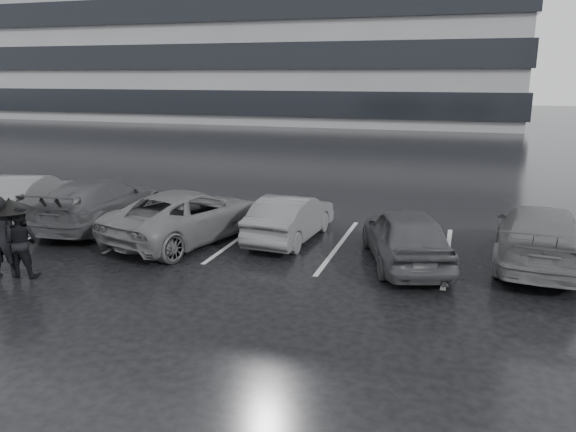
{
  "coord_description": "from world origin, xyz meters",
  "views": [
    {
      "loc": [
        3.61,
        -11.6,
        4.44
      ],
      "look_at": [
        -0.35,
        1.0,
        1.1
      ],
      "focal_mm": 35.0,
      "sensor_mm": 36.0,
      "label": 1
    }
  ],
  "objects_px": {
    "pedestrian_left": "(1,237)",
    "car_east": "(540,236)",
    "car_main": "(406,236)",
    "car_west_d": "(29,196)",
    "car_west_a": "(291,217)",
    "car_west_c": "(101,202)",
    "pedestrian_right": "(21,242)",
    "car_west_b": "(189,215)"
  },
  "relations": [
    {
      "from": "car_west_a",
      "to": "pedestrian_left",
      "type": "distance_m",
      "value": 7.09
    },
    {
      "from": "car_west_a",
      "to": "car_west_b",
      "type": "xyz_separation_m",
      "value": [
        -2.67,
        -0.84,
        0.07
      ]
    },
    {
      "from": "car_west_a",
      "to": "car_west_d",
      "type": "height_order",
      "value": "car_west_d"
    },
    {
      "from": "car_west_b",
      "to": "car_main",
      "type": "bearing_deg",
      "value": -167.55
    },
    {
      "from": "car_main",
      "to": "car_west_d",
      "type": "distance_m",
      "value": 11.89
    },
    {
      "from": "car_east",
      "to": "pedestrian_right",
      "type": "bearing_deg",
      "value": 26.14
    },
    {
      "from": "car_main",
      "to": "car_east",
      "type": "relative_size",
      "value": 0.84
    },
    {
      "from": "car_west_a",
      "to": "pedestrian_left",
      "type": "bearing_deg",
      "value": 46.13
    },
    {
      "from": "car_east",
      "to": "pedestrian_right",
      "type": "relative_size",
      "value": 3.05
    },
    {
      "from": "pedestrian_left",
      "to": "car_west_b",
      "type": "bearing_deg",
      "value": -149.66
    },
    {
      "from": "pedestrian_right",
      "to": "car_west_d",
      "type": "bearing_deg",
      "value": -56.94
    },
    {
      "from": "car_main",
      "to": "pedestrian_right",
      "type": "bearing_deg",
      "value": 4.96
    },
    {
      "from": "car_west_b",
      "to": "car_east",
      "type": "xyz_separation_m",
      "value": [
        8.95,
        0.65,
        0.01
      ]
    },
    {
      "from": "car_east",
      "to": "pedestrian_left",
      "type": "bearing_deg",
      "value": 26.29
    },
    {
      "from": "pedestrian_left",
      "to": "car_west_a",
      "type": "bearing_deg",
      "value": -164.04
    },
    {
      "from": "pedestrian_left",
      "to": "car_west_d",
      "type": "bearing_deg",
      "value": -79.79
    },
    {
      "from": "pedestrian_left",
      "to": "car_east",
      "type": "bearing_deg",
      "value": 175.46
    },
    {
      "from": "car_main",
      "to": "car_west_d",
      "type": "xyz_separation_m",
      "value": [
        -11.85,
        0.96,
        0.01
      ]
    },
    {
      "from": "car_west_b",
      "to": "pedestrian_left",
      "type": "relative_size",
      "value": 2.67
    },
    {
      "from": "car_west_a",
      "to": "car_west_c",
      "type": "xyz_separation_m",
      "value": [
        -5.87,
        -0.3,
        0.1
      ]
    },
    {
      "from": "car_west_d",
      "to": "pedestrian_right",
      "type": "height_order",
      "value": "pedestrian_right"
    },
    {
      "from": "car_east",
      "to": "car_west_c",
      "type": "bearing_deg",
      "value": 5.27
    },
    {
      "from": "car_west_c",
      "to": "pedestrian_left",
      "type": "height_order",
      "value": "pedestrian_left"
    },
    {
      "from": "car_west_b",
      "to": "car_west_d",
      "type": "xyz_separation_m",
      "value": [
        -5.95,
        0.66,
        0.01
      ]
    },
    {
      "from": "car_west_d",
      "to": "pedestrian_right",
      "type": "relative_size",
      "value": 2.67
    },
    {
      "from": "car_west_d",
      "to": "pedestrian_left",
      "type": "height_order",
      "value": "pedestrian_left"
    },
    {
      "from": "car_east",
      "to": "pedestrian_right",
      "type": "distance_m",
      "value": 12.02
    },
    {
      "from": "car_west_a",
      "to": "car_west_c",
      "type": "bearing_deg",
      "value": 7.0
    },
    {
      "from": "car_west_a",
      "to": "car_west_c",
      "type": "distance_m",
      "value": 5.88
    },
    {
      "from": "car_west_c",
      "to": "car_east",
      "type": "distance_m",
      "value": 12.16
    },
    {
      "from": "car_west_a",
      "to": "car_west_d",
      "type": "xyz_separation_m",
      "value": [
        -8.62,
        -0.18,
        0.08
      ]
    },
    {
      "from": "car_west_c",
      "to": "pedestrian_left",
      "type": "distance_m",
      "value": 4.49
    },
    {
      "from": "car_west_b",
      "to": "car_west_a",
      "type": "bearing_deg",
      "value": -147.16
    },
    {
      "from": "car_east",
      "to": "car_west_d",
      "type": "bearing_deg",
      "value": 4.7
    },
    {
      "from": "car_west_a",
      "to": "car_west_d",
      "type": "bearing_deg",
      "value": 5.26
    },
    {
      "from": "car_west_a",
      "to": "car_west_b",
      "type": "relative_size",
      "value": 0.76
    },
    {
      "from": "car_west_b",
      "to": "pedestrian_left",
      "type": "distance_m",
      "value": 4.7
    },
    {
      "from": "car_west_a",
      "to": "car_west_c",
      "type": "height_order",
      "value": "car_west_c"
    },
    {
      "from": "pedestrian_left",
      "to": "car_main",
      "type": "bearing_deg",
      "value": 176.89
    },
    {
      "from": "car_main",
      "to": "car_west_d",
      "type": "relative_size",
      "value": 0.96
    },
    {
      "from": "car_west_b",
      "to": "car_west_c",
      "type": "xyz_separation_m",
      "value": [
        -3.2,
        0.54,
        0.03
      ]
    },
    {
      "from": "car_main",
      "to": "car_west_a",
      "type": "xyz_separation_m",
      "value": [
        -3.24,
        1.14,
        -0.07
      ]
    }
  ]
}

